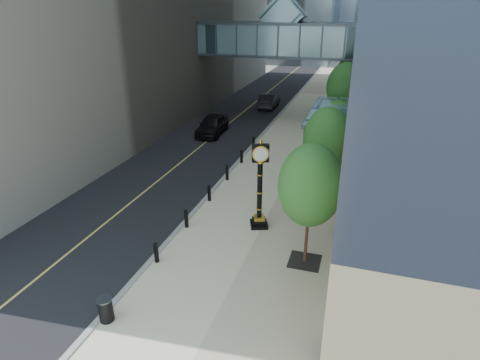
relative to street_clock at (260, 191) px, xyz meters
The scene contains 13 objects.
ground 5.86m from the street_clock, 98.76° to the right, with size 320.00×320.00×0.00m, color gray.
road 35.52m from the street_clock, 102.76° to the left, with size 8.00×180.00×0.02m, color black.
sidewalk 34.65m from the street_clock, 89.73° to the left, with size 8.00×180.00×0.06m, color beige.
curb 34.86m from the street_clock, 96.33° to the left, with size 0.25×180.00×0.07m, color gray.
skywalk 23.59m from the street_clock, 99.64° to the left, with size 17.00×4.20×5.80m.
entrance_canopy 9.23m from the street_clock, 72.88° to the left, with size 3.00×8.00×4.38m.
bollard_row 5.27m from the street_clock, 134.59° to the left, with size 0.20×16.20×0.90m.
street_trees 12.27m from the street_clock, 76.81° to the left, with size 3.05×28.80×6.28m.
street_clock is the anchor object (origin of this frame).
trash_bin 9.06m from the street_clock, 113.33° to the right, with size 0.52×0.52×0.90m, color black.
pedestrian 7.39m from the street_clock, 77.97° to the left, with size 0.69×0.46×1.90m, color #A5A398.
car_near 16.66m from the street_clock, 119.32° to the left, with size 2.02×5.01×1.71m, color black.
car_far 26.31m from the street_clock, 102.54° to the left, with size 1.66×4.77×1.57m, color black.
Camera 1 is at (5.31, -12.14, 10.62)m, focal length 30.00 mm.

